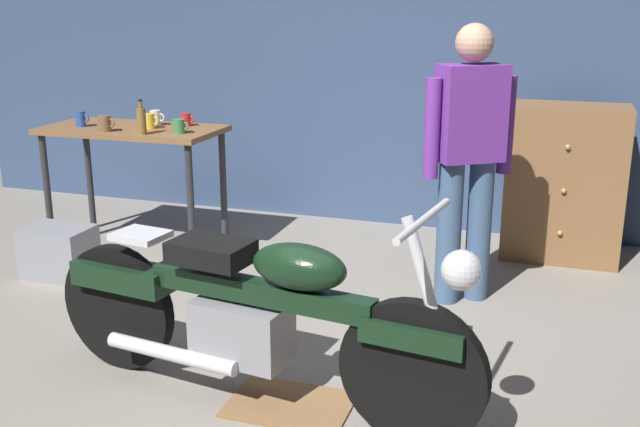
{
  "coord_description": "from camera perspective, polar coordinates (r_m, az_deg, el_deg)",
  "views": [
    {
      "loc": [
        1.24,
        -3.09,
        1.8
      ],
      "look_at": [
        -0.01,
        0.7,
        0.65
      ],
      "focal_mm": 41.93,
      "sensor_mm": 36.0,
      "label": 1
    }
  ],
  "objects": [
    {
      "name": "mug_brown_stoneware",
      "position": [
        5.48,
        -16.09,
        6.61
      ],
      "size": [
        0.12,
        0.09,
        0.11
      ],
      "color": "brown",
      "rests_on": "workbench"
    },
    {
      "name": "storage_bin",
      "position": [
        5.3,
        -19.3,
        -2.78
      ],
      "size": [
        0.44,
        0.32,
        0.34
      ],
      "primitive_type": "cube",
      "color": "gray",
      "rests_on": "ground_plane"
    },
    {
      "name": "motorcycle",
      "position": [
        3.4,
        -5.11,
        -7.45
      ],
      "size": [
        2.18,
        0.63,
        1.0
      ],
      "rotation": [
        0.0,
        0.0,
        -0.14
      ],
      "color": "black",
      "rests_on": "ground_plane"
    },
    {
      "name": "person_standing",
      "position": [
        4.5,
        11.25,
        4.56
      ],
      "size": [
        0.49,
        0.4,
        1.67
      ],
      "rotation": [
        0.0,
        0.0,
        3.74
      ],
      "color": "#415C81",
      "rests_on": "ground_plane"
    },
    {
      "name": "mug_green_speckled",
      "position": [
        5.29,
        -10.71,
        6.56
      ],
      "size": [
        0.12,
        0.09,
        0.1
      ],
      "color": "#3D7F4C",
      "rests_on": "workbench"
    },
    {
      "name": "mug_blue_enamel",
      "position": [
        5.74,
        -17.78,
        6.89
      ],
      "size": [
        0.11,
        0.07,
        0.11
      ],
      "color": "#2D51AD",
      "rests_on": "workbench"
    },
    {
      "name": "bottle",
      "position": [
        5.29,
        -13.48,
        6.92
      ],
      "size": [
        0.06,
        0.06,
        0.24
      ],
      "color": "olive",
      "rests_on": "workbench"
    },
    {
      "name": "drip_tray",
      "position": [
        3.54,
        -2.32,
        -14.36
      ],
      "size": [
        0.56,
        0.4,
        0.01
      ],
      "primitive_type": "cube",
      "color": "olive",
      "rests_on": "ground_plane"
    },
    {
      "name": "mug_yellow_tall",
      "position": [
        5.53,
        -12.87,
        6.89
      ],
      "size": [
        0.12,
        0.08,
        0.11
      ],
      "color": "yellow",
      "rests_on": "workbench"
    },
    {
      "name": "mug_white_ceramic",
      "position": [
        5.66,
        -12.42,
        7.14
      ],
      "size": [
        0.12,
        0.08,
        0.11
      ],
      "color": "white",
      "rests_on": "workbench"
    },
    {
      "name": "mug_red_diner",
      "position": [
        5.59,
        -10.18,
        7.06
      ],
      "size": [
        0.11,
        0.07,
        0.09
      ],
      "color": "red",
      "rests_on": "workbench"
    },
    {
      "name": "workbench",
      "position": [
        5.65,
        -14.09,
        5.29
      ],
      "size": [
        1.3,
        0.64,
        0.9
      ],
      "color": "brown",
      "rests_on": "ground_plane"
    },
    {
      "name": "back_wall",
      "position": [
        6.02,
        6.55,
        13.62
      ],
      "size": [
        8.0,
        0.12,
        3.1
      ],
      "primitive_type": "cube",
      "color": "#384C70",
      "rests_on": "ground_plane"
    },
    {
      "name": "wooden_dresser",
      "position": [
        5.53,
        18.15,
        2.22
      ],
      "size": [
        0.8,
        0.47,
        1.1
      ],
      "color": "brown",
      "rests_on": "ground_plane"
    },
    {
      "name": "ground_plane",
      "position": [
        3.79,
        -3.27,
        -12.35
      ],
      "size": [
        12.0,
        12.0,
        0.0
      ],
      "primitive_type": "plane",
      "color": "gray"
    }
  ]
}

